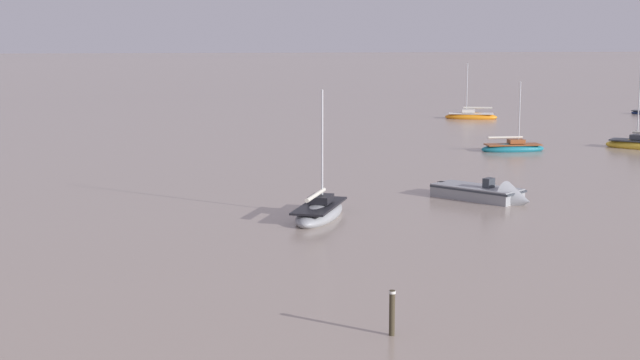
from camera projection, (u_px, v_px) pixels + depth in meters
The scene contains 5 objects.
sailboat_moored_0 at pixel (513, 148), 73.66m from camera, with size 5.16×1.72×5.74m.
motorboat_moored_1 at pixel (490, 196), 52.08m from camera, with size 5.36×5.75×2.01m.
sailboat_moored_2 at pixel (471, 116), 100.88m from camera, with size 5.84×3.22×6.25m.
sailboat_moored_3 at pixel (320, 212), 47.37m from camera, with size 4.00×6.30×6.77m.
mooring_post_near at pixel (392, 314), 28.98m from camera, with size 0.22×0.22×1.61m.
Camera 1 is at (-8.01, -14.04, 9.36)m, focal length 52.51 mm.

